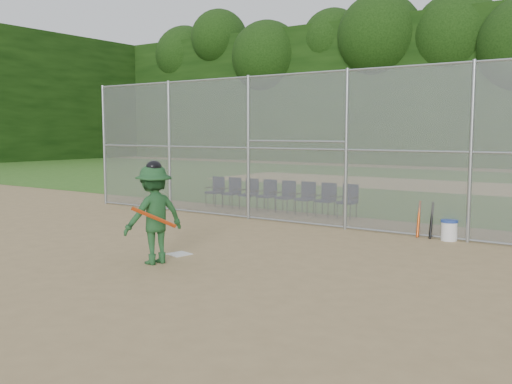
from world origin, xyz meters
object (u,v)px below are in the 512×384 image
Objects in this scene: home_plate at (179,254)px; batter_at_plate at (154,214)px; chair_0 at (214,191)px; water_cooler at (449,230)px.

home_plate is 1.25m from batter_at_plate.
batter_at_plate is (0.14, -0.83, 0.92)m from home_plate.
home_plate is at bearing -56.36° from chair_0.
chair_0 is (-4.35, 7.14, -0.45)m from batter_at_plate.
chair_0 is at bearing 168.02° from water_cooler.
batter_at_plate reaches higher than home_plate.
water_cooler is at bearing -11.98° from chair_0.
chair_0 is at bearing 121.31° from batter_at_plate.
chair_0 reaches higher than home_plate.
water_cooler is 0.49× the size of chair_0.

